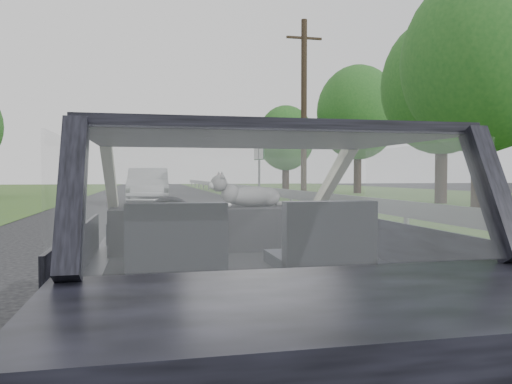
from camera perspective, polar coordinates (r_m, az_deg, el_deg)
name	(u,v)px	position (r m, az deg, el deg)	size (l,w,h in m)	color
ground	(242,381)	(3.17, -1.66, -20.80)	(140.00, 140.00, 0.00)	#404042
subject_car	(241,260)	(2.97, -1.68, -7.79)	(1.80, 4.00, 1.45)	black
dashboard	(225,228)	(3.56, -3.54, -4.14)	(1.58, 0.45, 0.30)	black
driver_seat	(176,242)	(2.62, -9.18, -5.71)	(0.50, 0.72, 0.42)	black
passenger_seat	(323,238)	(2.78, 7.62, -5.26)	(0.50, 0.72, 0.42)	black
steering_wheel	(170,223)	(3.23, -9.79, -3.56)	(0.36, 0.36, 0.04)	black
cat	(252,195)	(3.60, -0.48, -0.37)	(0.56, 0.18, 0.25)	gray
guardrail	(328,199)	(13.77, 8.26, -0.81)	(0.05, 90.00, 0.32)	gray
other_car	(148,186)	(21.77, -12.22, 0.67)	(1.86, 4.70, 1.55)	#B2B4B6
highway_sign	(259,174)	(23.02, 0.37, 2.03)	(0.10, 1.02, 2.56)	#14481E
utility_pole	(304,111)	(23.11, 5.50, 9.15)	(0.27, 0.27, 8.30)	#483729
tree_0	(481,98)	(15.99, 24.35, 9.75)	(4.56, 4.56, 6.91)	#1F531F
tree_1	(442,113)	(23.39, 20.47, 8.49)	(5.22, 5.22, 7.91)	#1F531F
tree_2	(286,151)	(33.75, 3.41, 4.72)	(3.81, 3.81, 5.77)	#1F531F
tree_3	(358,131)	(35.25, 11.55, 6.82)	(5.64, 5.64, 8.55)	#1F531F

